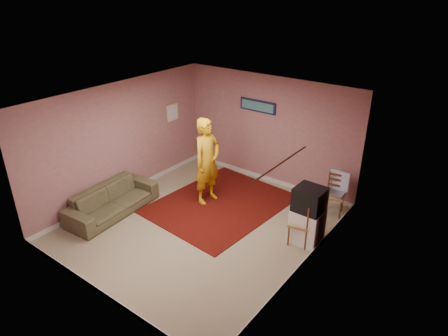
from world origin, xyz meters
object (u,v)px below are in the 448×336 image
Objects in this scene: crt_tv at (309,199)px; chair_a at (335,191)px; tv_cabinet at (307,226)px; person at (207,161)px; chair_b at (301,218)px; sofa at (112,200)px.

crt_tv is 1.15× the size of chair_a.
tv_cabinet is 0.36× the size of person.
person reaches higher than chair_a.
chair_b is 0.24× the size of sofa.
chair_a is at bearing -60.19° from person.
chair_a reaches higher than sofa.
tv_cabinet is 0.24m from chair_b.
sofa is at bearing -157.95° from tv_cabinet.
chair_b is (-0.09, -1.36, 0.01)m from chair_a.
person is at bearing -42.18° from sofa.
tv_cabinet is 1.45× the size of chair_a.
chair_b reaches higher than tv_cabinet.
crt_tv is 1.31m from chair_a.
person is at bearing 177.59° from tv_cabinet.
chair_b is at bearing -107.21° from chair_a.
chair_b is (-0.08, -0.11, 0.19)m from tv_cabinet.
sofa is at bearing 146.66° from person.
crt_tv is 1.13× the size of chair_b.
sofa is (-3.76, -2.77, -0.24)m from chair_a.
tv_cabinet is at bearing 130.25° from chair_b.
tv_cabinet is at bearing -87.52° from person.
crt_tv is 0.27× the size of sofa.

